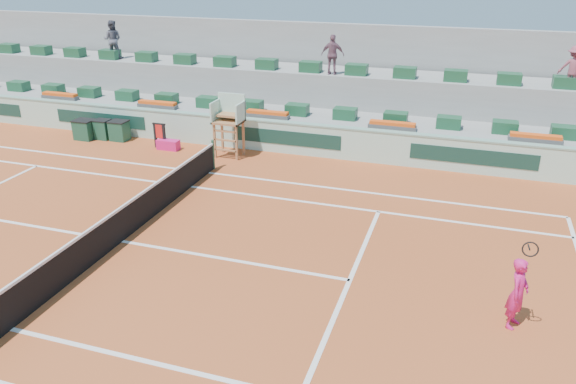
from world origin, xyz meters
name	(u,v)px	position (x,y,z in m)	size (l,w,h in m)	color
ground	(122,241)	(0.00, 0.00, 0.00)	(90.00, 90.00, 0.00)	#A2451F
seating_tier_lower	(260,119)	(0.00, 10.70, 0.60)	(36.00, 4.00, 1.20)	#989895
seating_tier_upper	(272,95)	(0.00, 12.30, 1.30)	(36.00, 2.40, 2.60)	#989895
stadium_back_wall	(283,69)	(0.00, 13.90, 2.20)	(36.00, 0.40, 4.40)	#989895
player_bag	(168,145)	(-2.67, 7.35, 0.20)	(0.90, 0.40, 0.40)	#DC1C72
spectator_left	(113,40)	(-7.87, 11.87, 3.49)	(0.87, 0.68, 1.79)	#4F505C
spectator_mid	(333,55)	(3.02, 11.43, 3.42)	(0.96, 0.40, 1.64)	#7B5263
spectator_right	(573,67)	(12.16, 11.64, 3.39)	(1.03, 0.59, 1.59)	#8D4655
court_lines	(122,241)	(0.00, 0.00, 0.01)	(23.89, 11.09, 0.01)	white
tennis_net	(120,224)	(0.00, 0.00, 0.53)	(0.10, 11.97, 1.10)	black
advertising_hoarding	(241,133)	(0.02, 8.50, 0.63)	(36.00, 0.34, 1.26)	#AAD6C3
umpire_chair	(229,117)	(0.00, 7.50, 1.54)	(1.10, 0.90, 2.40)	#986239
seat_row_lower	(252,106)	(0.00, 9.80, 1.42)	(32.90, 0.60, 0.44)	#194B2D
seat_row_upper	(267,64)	(0.00, 11.70, 2.82)	(32.90, 0.60, 0.44)	#194B2D
flower_planters	(211,109)	(-1.50, 9.00, 1.33)	(26.80, 0.36, 0.28)	#4E4E4E
drink_cooler_a	(119,130)	(-5.22, 7.80, 0.42)	(0.74, 0.64, 0.84)	#164430
drink_cooler_b	(103,129)	(-5.98, 7.73, 0.42)	(0.64, 0.55, 0.84)	#164430
drink_cooler_c	(85,129)	(-6.70, 7.48, 0.42)	(0.82, 0.71, 0.84)	#164430
towel_rack	(160,134)	(-3.07, 7.44, 0.60)	(0.57, 0.10, 1.03)	black
tennis_player	(518,293)	(10.08, -0.65, 0.81)	(0.56, 0.90, 2.28)	#DC1C72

